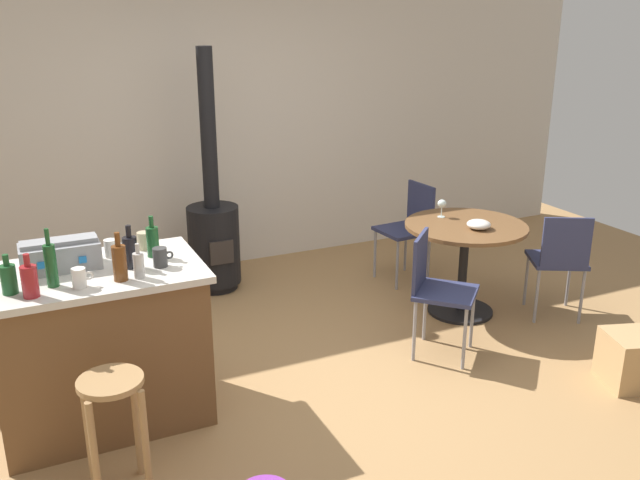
{
  "coord_description": "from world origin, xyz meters",
  "views": [
    {
      "loc": [
        -1.68,
        -3.51,
        2.29
      ],
      "look_at": [
        0.16,
        0.42,
        0.83
      ],
      "focal_mm": 38.13,
      "sensor_mm": 36.0,
      "label": 1
    }
  ],
  "objects_px": {
    "folding_chair_near": "(436,285)",
    "cardboard_box": "(635,359)",
    "cup_1": "(111,248)",
    "cup_2": "(144,241)",
    "wooden_stool": "(114,413)",
    "bottle_2": "(139,265)",
    "bottle_5": "(153,241)",
    "wine_glass": "(442,204)",
    "bottle_0": "(30,280)",
    "bottle_6": "(120,262)",
    "bottle_3": "(130,251)",
    "serving_bowl": "(479,224)",
    "folding_chair_far": "(560,257)",
    "folding_chair_left": "(409,224)",
    "toolbox": "(60,255)",
    "kitchen_island": "(102,346)",
    "cup_0": "(160,257)",
    "cup_3": "(79,278)",
    "bottle_4": "(51,264)",
    "dining_table": "(465,246)",
    "bottle_1": "(9,279)",
    "wood_stove": "(213,232)"
  },
  "relations": [
    {
      "from": "folding_chair_left",
      "to": "bottle_1",
      "type": "xyz_separation_m",
      "value": [
        -3.22,
        -1.32,
        0.5
      ]
    },
    {
      "from": "folding_chair_left",
      "to": "bottle_3",
      "type": "distance_m",
      "value": 2.91
    },
    {
      "from": "dining_table",
      "to": "cup_3",
      "type": "relative_size",
      "value": 8.63
    },
    {
      "from": "serving_bowl",
      "to": "folding_chair_far",
      "type": "bearing_deg",
      "value": -24.02
    },
    {
      "from": "folding_chair_left",
      "to": "wooden_stool",
      "type": "bearing_deg",
      "value": -146.53
    },
    {
      "from": "bottle_5",
      "to": "cup_1",
      "type": "xyz_separation_m",
      "value": [
        -0.22,
        0.1,
        -0.04
      ]
    },
    {
      "from": "wooden_stool",
      "to": "bottle_2",
      "type": "xyz_separation_m",
      "value": [
        0.26,
        0.51,
        0.55
      ]
    },
    {
      "from": "bottle_3",
      "to": "cup_3",
      "type": "distance_m",
      "value": 0.35
    },
    {
      "from": "cup_1",
      "to": "folding_chair_near",
      "type": "bearing_deg",
      "value": -8.48
    },
    {
      "from": "folding_chair_near",
      "to": "bottle_6",
      "type": "relative_size",
      "value": 3.24
    },
    {
      "from": "bottle_3",
      "to": "serving_bowl",
      "type": "height_order",
      "value": "bottle_3"
    },
    {
      "from": "cup_0",
      "to": "cup_3",
      "type": "height_order",
      "value": "cup_0"
    },
    {
      "from": "folding_chair_left",
      "to": "bottle_0",
      "type": "relative_size",
      "value": 3.81
    },
    {
      "from": "bottle_4",
      "to": "bottle_5",
      "type": "bearing_deg",
      "value": 22.83
    },
    {
      "from": "bottle_1",
      "to": "cardboard_box",
      "type": "distance_m",
      "value": 3.77
    },
    {
      "from": "folding_chair_near",
      "to": "cardboard_box",
      "type": "height_order",
      "value": "folding_chair_near"
    },
    {
      "from": "bottle_4",
      "to": "cup_2",
      "type": "relative_size",
      "value": 2.69
    },
    {
      "from": "bottle_0",
      "to": "bottle_6",
      "type": "relative_size",
      "value": 0.85
    },
    {
      "from": "bottle_2",
      "to": "wine_glass",
      "type": "relative_size",
      "value": 1.33
    },
    {
      "from": "cup_3",
      "to": "cup_2",
      "type": "bearing_deg",
      "value": 47.55
    },
    {
      "from": "bottle_5",
      "to": "cup_3",
      "type": "height_order",
      "value": "bottle_5"
    },
    {
      "from": "toolbox",
      "to": "serving_bowl",
      "type": "xyz_separation_m",
      "value": [
        2.96,
        0.12,
        -0.24
      ]
    },
    {
      "from": "toolbox",
      "to": "cup_0",
      "type": "bearing_deg",
      "value": -20.96
    },
    {
      "from": "bottle_0",
      "to": "cardboard_box",
      "type": "xyz_separation_m",
      "value": [
        3.47,
        -0.78,
        -0.85
      ]
    },
    {
      "from": "wooden_stool",
      "to": "bottle_5",
      "type": "bearing_deg",
      "value": 63.68
    },
    {
      "from": "bottle_3",
      "to": "bottle_4",
      "type": "distance_m",
      "value": 0.43
    },
    {
      "from": "cup_1",
      "to": "cup_2",
      "type": "distance_m",
      "value": 0.21
    },
    {
      "from": "wine_glass",
      "to": "cup_3",
      "type": "bearing_deg",
      "value": -163.81
    },
    {
      "from": "wine_glass",
      "to": "kitchen_island",
      "type": "bearing_deg",
      "value": -167.8
    },
    {
      "from": "kitchen_island",
      "to": "folding_chair_far",
      "type": "height_order",
      "value": "kitchen_island"
    },
    {
      "from": "bottle_2",
      "to": "bottle_5",
      "type": "bearing_deg",
      "value": 65.38
    },
    {
      "from": "cup_1",
      "to": "cup_2",
      "type": "height_order",
      "value": "cup_2"
    },
    {
      "from": "toolbox",
      "to": "bottle_3",
      "type": "height_order",
      "value": "bottle_3"
    },
    {
      "from": "cardboard_box",
      "to": "folding_chair_near",
      "type": "bearing_deg",
      "value": 135.93
    },
    {
      "from": "bottle_1",
      "to": "cup_2",
      "type": "xyz_separation_m",
      "value": [
        0.75,
        0.4,
        -0.03
      ]
    },
    {
      "from": "bottle_4",
      "to": "cardboard_box",
      "type": "relative_size",
      "value": 0.82
    },
    {
      "from": "wooden_stool",
      "to": "bottle_3",
      "type": "xyz_separation_m",
      "value": [
        0.25,
        0.68,
        0.57
      ]
    },
    {
      "from": "folding_chair_far",
      "to": "wine_glass",
      "type": "distance_m",
      "value": 0.98
    },
    {
      "from": "bottle_5",
      "to": "cardboard_box",
      "type": "bearing_deg",
      "value": -21.9
    },
    {
      "from": "bottle_5",
      "to": "wine_glass",
      "type": "xyz_separation_m",
      "value": [
        2.38,
        0.51,
        -0.19
      ]
    },
    {
      "from": "bottle_0",
      "to": "wooden_stool",
      "type": "bearing_deg",
      "value": -59.32
    },
    {
      "from": "folding_chair_far",
      "to": "cardboard_box",
      "type": "distance_m",
      "value": 1.07
    },
    {
      "from": "wood_stove",
      "to": "toolbox",
      "type": "height_order",
      "value": "wood_stove"
    },
    {
      "from": "folding_chair_near",
      "to": "wine_glass",
      "type": "distance_m",
      "value": 0.95
    },
    {
      "from": "bottle_4",
      "to": "bottle_5",
      "type": "distance_m",
      "value": 0.62
    },
    {
      "from": "dining_table",
      "to": "wine_glass",
      "type": "distance_m",
      "value": 0.38
    },
    {
      "from": "bottle_0",
      "to": "cup_2",
      "type": "distance_m",
      "value": 0.82
    },
    {
      "from": "cup_1",
      "to": "bottle_4",
      "type": "bearing_deg",
      "value": -135.94
    },
    {
      "from": "folding_chair_near",
      "to": "bottle_4",
      "type": "relative_size",
      "value": 2.75
    },
    {
      "from": "wooden_stool",
      "to": "folding_chair_left",
      "type": "relative_size",
      "value": 0.75
    }
  ]
}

